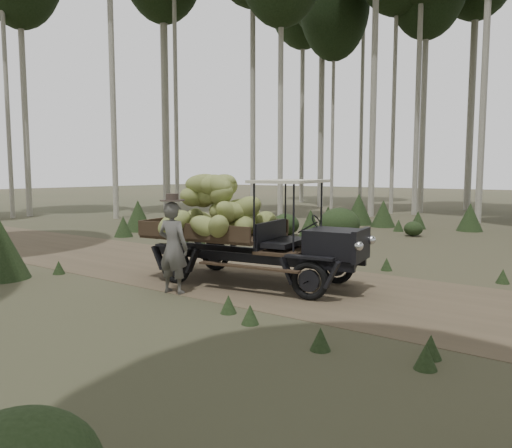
{
  "coord_description": "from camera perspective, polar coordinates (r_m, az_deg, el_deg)",
  "views": [
    {
      "loc": [
        4.94,
        -8.41,
        2.27
      ],
      "look_at": [
        -0.96,
        -0.37,
        1.22
      ],
      "focal_mm": 35.0,
      "sensor_mm": 36.0,
      "label": 1
    }
  ],
  "objects": [
    {
      "name": "dirt_track",
      "position": [
        10.01,
        5.76,
        -7.1
      ],
      "size": [
        70.0,
        4.0,
        0.01
      ],
      "primitive_type": "cube",
      "color": "brown",
      "rests_on": "ground"
    },
    {
      "name": "ground",
      "position": [
        10.01,
        5.76,
        -7.13
      ],
      "size": [
        120.0,
        120.0,
        0.0
      ],
      "primitive_type": "plane",
      "color": "#473D2B",
      "rests_on": "ground"
    },
    {
      "name": "undergrowth",
      "position": [
        11.18,
        5.93,
        -2.89
      ],
      "size": [
        21.57,
        22.0,
        1.35
      ],
      "color": "#233319",
      "rests_on": "ground"
    },
    {
      "name": "banana_truck",
      "position": [
        10.27,
        -2.56,
        0.9
      ],
      "size": [
        4.78,
        2.6,
        2.26
      ],
      "rotation": [
        0.0,
        0.0,
        0.15
      ],
      "color": "black",
      "rests_on": "ground"
    },
    {
      "name": "farmer",
      "position": [
        9.4,
        -9.46,
        -2.55
      ],
      "size": [
        0.68,
        0.52,
        1.87
      ],
      "rotation": [
        0.0,
        0.0,
        3.29
      ],
      "color": "#504E49",
      "rests_on": "ground"
    }
  ]
}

